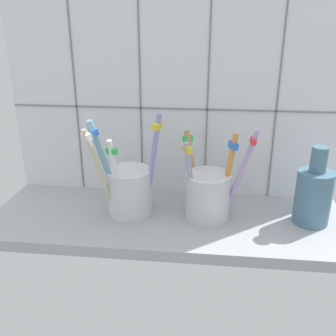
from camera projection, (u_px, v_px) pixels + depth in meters
counter_slab at (167, 222)px, 68.81cm from camera, size 64.00×22.00×2.00cm
tile_wall_back at (174, 92)px, 72.04cm from camera, size 64.00×2.20×45.00cm
toothbrush_cup_left at (128, 188)px, 68.10cm from camera, size 12.77×10.31×19.06cm
toothbrush_cup_right at (208, 192)px, 66.99cm from camera, size 13.38×10.01×16.55cm
ceramic_vase at (313, 194)px, 64.73cm from camera, size 6.10×6.10×13.97cm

